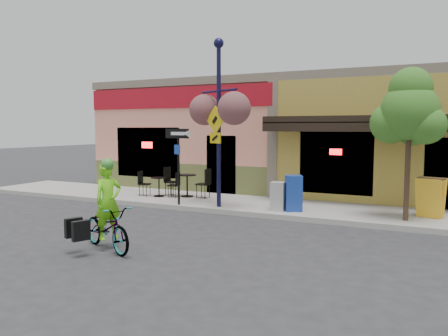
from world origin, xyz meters
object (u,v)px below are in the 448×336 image
cyclist_rider (109,213)px  street_tree (408,144)px  building (327,136)px  lamp_post (219,124)px  newspaper_box_grey (278,196)px  newspaper_box_blue (293,193)px  bicycle (107,228)px  one_way_sign (179,167)px

cyclist_rider → street_tree: 7.70m
building → lamp_post: 6.88m
newspaper_box_grey → newspaper_box_blue: bearing=15.2°
bicycle → newspaper_box_blue: newspaper_box_blue is taller
one_way_sign → newspaper_box_grey: one_way_sign is taller
one_way_sign → newspaper_box_blue: (3.60, 0.53, -0.68)m
bicycle → street_tree: 7.80m
cyclist_rider → newspaper_box_blue: bearing=-2.7°
bicycle → newspaper_box_blue: bearing=-3.2°
newspaper_box_blue → street_tree: street_tree is taller
lamp_post → one_way_sign: bearing=-145.9°
building → street_tree: building is taller
cyclist_rider → newspaper_box_blue: cyclist_rider is taller
bicycle → one_way_sign: bearing=35.9°
newspaper_box_grey → bicycle: bearing=-118.1°
building → bicycle: size_ratio=9.93×
lamp_post → street_tree: lamp_post is taller
building → bicycle: bearing=-100.2°
building → one_way_sign: size_ratio=7.56×
cyclist_rider → newspaper_box_grey: bearing=0.6°
one_way_sign → newspaper_box_blue: bearing=16.1°
bicycle → newspaper_box_blue: (2.52, 5.18, 0.19)m
bicycle → lamp_post: (0.23, 4.87, 2.24)m
building → newspaper_box_grey: bearing=-89.9°
bicycle → newspaper_box_blue: size_ratio=1.74×
bicycle → lamp_post: 5.37m
one_way_sign → newspaper_box_grey: 3.29m
building → newspaper_box_grey: (0.01, -6.47, -1.67)m
bicycle → cyclist_rider: cyclist_rider is taller
one_way_sign → cyclist_rider: bearing=-68.5°
building → newspaper_box_grey: building is taller
one_way_sign → building: bearing=72.9°
lamp_post → newspaper_box_grey: 2.84m
building → newspaper_box_blue: size_ratio=17.32×
cyclist_rider → building: bearing=12.7°
building → one_way_sign: (-3.16, -6.83, -0.90)m
street_tree → cyclist_rider: bearing=-136.8°
cyclist_rider → street_tree: bearing=-24.0°
cyclist_rider → newspaper_box_grey: (2.04, 5.02, -0.22)m
one_way_sign → newspaper_box_grey: (3.18, 0.36, -0.78)m
lamp_post → one_way_sign: size_ratio=2.13×
one_way_sign → newspaper_box_blue: one_way_sign is taller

